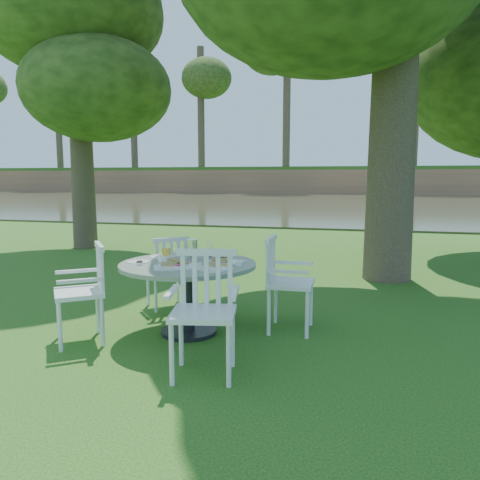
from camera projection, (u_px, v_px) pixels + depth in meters
name	position (u px, v px, depth m)	size (l,w,h in m)	color
ground	(235.00, 317.00, 5.25)	(140.00, 140.00, 0.00)	#18420D
table	(188.00, 277.00, 4.64)	(1.35, 1.35, 0.72)	black
chair_ne	(282.00, 276.00, 4.76)	(0.46, 0.49, 0.95)	white
chair_nw	(169.00, 267.00, 5.53)	(0.60, 0.59, 0.86)	white
chair_sw	(89.00, 285.00, 4.43)	(0.63, 0.64, 0.93)	white
chair_se	(205.00, 302.00, 3.73)	(0.58, 0.55, 0.98)	white
tableware	(191.00, 258.00, 4.64)	(1.16, 0.86, 0.22)	white
river	(339.00, 204.00, 27.29)	(100.00, 28.00, 0.12)	#363821
far_bank	(354.00, 116.00, 43.61)	(100.00, 18.00, 15.20)	brown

